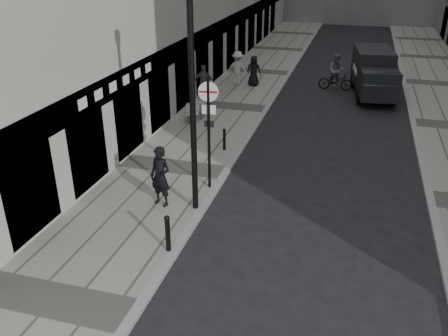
{
  "coord_description": "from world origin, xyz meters",
  "views": [
    {
      "loc": [
        4.21,
        -4.56,
        7.63
      ],
      "look_at": [
        0.61,
        8.1,
        1.4
      ],
      "focal_mm": 38.0,
      "sensor_mm": 36.0,
      "label": 1
    }
  ],
  "objects_px": {
    "cyclist": "(336,76)",
    "lamppost": "(192,91)",
    "sign_post": "(209,120)",
    "panel_van": "(374,71)",
    "walking_man": "(160,177)"
  },
  "relations": [
    {
      "from": "panel_van",
      "to": "cyclist",
      "type": "distance_m",
      "value": 2.17
    },
    {
      "from": "sign_post",
      "to": "cyclist",
      "type": "xyz_separation_m",
      "value": [
        3.26,
        13.79,
        -1.73
      ]
    },
    {
      "from": "cyclist",
      "to": "lamppost",
      "type": "bearing_deg",
      "value": -100.93
    },
    {
      "from": "sign_post",
      "to": "cyclist",
      "type": "distance_m",
      "value": 14.28
    },
    {
      "from": "sign_post",
      "to": "panel_van",
      "type": "relative_size",
      "value": 0.7
    },
    {
      "from": "lamppost",
      "to": "panel_van",
      "type": "xyz_separation_m",
      "value": [
        5.28,
        14.7,
        -2.53
      ]
    },
    {
      "from": "lamppost",
      "to": "cyclist",
      "type": "relative_size",
      "value": 3.28
    },
    {
      "from": "sign_post",
      "to": "panel_van",
      "type": "bearing_deg",
      "value": 62.1
    },
    {
      "from": "sign_post",
      "to": "cyclist",
      "type": "relative_size",
      "value": 1.82
    },
    {
      "from": "panel_van",
      "to": "walking_man",
      "type": "bearing_deg",
      "value": -120.98
    },
    {
      "from": "sign_post",
      "to": "lamppost",
      "type": "bearing_deg",
      "value": -96.14
    },
    {
      "from": "sign_post",
      "to": "panel_van",
      "type": "distance_m",
      "value": 14.28
    },
    {
      "from": "walking_man",
      "to": "panel_van",
      "type": "distance_m",
      "value": 16.11
    },
    {
      "from": "walking_man",
      "to": "sign_post",
      "type": "height_order",
      "value": "sign_post"
    },
    {
      "from": "walking_man",
      "to": "cyclist",
      "type": "xyz_separation_m",
      "value": [
        4.36,
        15.37,
        -0.29
      ]
    }
  ]
}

